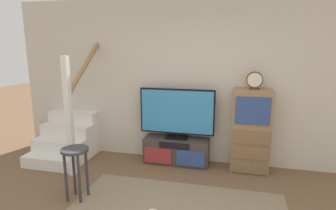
# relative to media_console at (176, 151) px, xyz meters

# --- Properties ---
(back_wall) EXTENTS (6.40, 0.12, 2.70)m
(back_wall) POSITION_rel_media_console_xyz_m (0.30, 0.27, 1.14)
(back_wall) COLOR beige
(back_wall) RESTS_ON ground_plane
(media_console) EXTENTS (1.08, 0.38, 0.43)m
(media_console) POSITION_rel_media_console_xyz_m (0.00, 0.00, 0.00)
(media_console) COLOR #423833
(media_console) RESTS_ON ground_plane
(television) EXTENTS (1.23, 0.22, 0.83)m
(television) POSITION_rel_media_console_xyz_m (0.00, 0.02, 0.66)
(television) COLOR black
(television) RESTS_ON media_console
(side_cabinet) EXTENTS (0.58, 0.38, 1.30)m
(side_cabinet) POSITION_rel_media_console_xyz_m (1.17, 0.01, 0.43)
(side_cabinet) COLOR #93704C
(side_cabinet) RESTS_ON ground_plane
(desk_clock) EXTENTS (0.24, 0.08, 0.27)m
(desk_clock) POSITION_rel_media_console_xyz_m (1.18, -0.00, 1.22)
(desk_clock) COLOR #4C3823
(desk_clock) RESTS_ON side_cabinet
(staircase) EXTENTS (1.00, 1.36, 2.20)m
(staircase) POSITION_rel_media_console_xyz_m (-1.94, 0.01, 0.15)
(staircase) COLOR white
(staircase) RESTS_ON ground_plane
(bar_stool_near) EXTENTS (0.34, 0.34, 0.68)m
(bar_stool_near) POSITION_rel_media_console_xyz_m (-1.01, -1.39, 0.30)
(bar_stool_near) COLOR #333338
(bar_stool_near) RESTS_ON ground_plane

